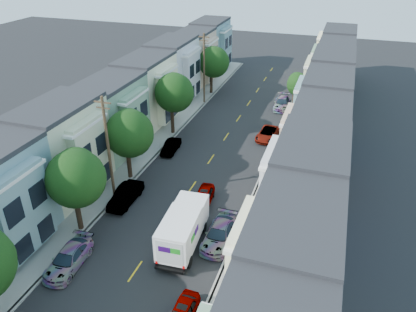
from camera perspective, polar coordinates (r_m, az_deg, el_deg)
ground at (r=35.60m, az=-5.70°, el=-9.41°), size 160.00×160.00×0.00m
road_slab at (r=47.45m, az=1.55°, el=1.22°), size 12.00×70.00×0.02m
curb_left at (r=49.32m, az=-5.19°, el=2.31°), size 0.30×70.00×0.15m
curb_right at (r=46.24m, az=8.73°, el=0.18°), size 0.30×70.00×0.15m
sidewalk_left at (r=49.81m, az=-6.56°, el=2.52°), size 2.60×70.00×0.15m
sidewalk_right at (r=46.08m, az=10.31°, el=-0.06°), size 2.60×70.00×0.15m
centerline at (r=47.45m, az=1.55°, el=1.21°), size 0.12×70.00×0.01m
townhouse_row_left at (r=51.45m, az=-10.42°, el=3.01°), size 5.00×70.00×8.50m
townhouse_row_right at (r=45.88m, az=14.98°, el=-0.87°), size 5.00×70.00×8.50m
tree_b at (r=33.43m, az=-18.21°, el=-3.03°), size 4.70×4.70×7.48m
tree_c at (r=39.81m, az=-11.10°, el=3.10°), size 4.70×4.70×7.42m
tree_d at (r=48.89m, az=-4.88°, el=8.84°), size 4.70×4.70×7.75m
tree_e at (r=62.78m, az=0.74°, el=13.06°), size 4.70×4.70×7.36m
tree_far_r at (r=57.00m, az=12.47°, el=9.78°), size 3.10×3.10×5.66m
utility_pole_near at (r=36.97m, az=-13.81°, el=0.89°), size 1.60×0.26×10.00m
utility_pole_far at (r=58.85m, az=-0.56°, el=12.16°), size 1.60×0.26×10.00m
fedex_truck at (r=32.21m, az=-3.52°, el=-10.05°), size 2.51×6.53×3.13m
lead_sedan at (r=37.55m, az=-0.59°, el=-5.72°), size 2.00×4.23×1.32m
parked_left_b at (r=32.75m, az=-19.01°, el=-13.51°), size 2.31×4.87×1.42m
parked_left_c at (r=38.27m, az=-11.51°, el=-5.47°), size 1.66×4.58×1.52m
parked_left_d at (r=46.44m, az=-5.22°, el=1.32°), size 1.59×3.85×1.26m
parked_right_b at (r=33.17m, az=1.59°, el=-10.93°), size 2.08×4.90×1.47m
parked_right_c at (r=49.74m, az=8.36°, el=3.07°), size 2.52×4.76×1.28m
parked_right_d at (r=59.35m, az=10.36°, el=7.34°), size 2.39×5.11×1.50m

